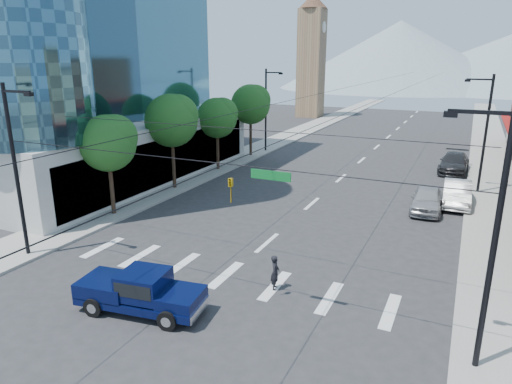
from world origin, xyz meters
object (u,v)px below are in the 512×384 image
Objects in this scene: pickup_truck at (140,291)px; parked_car_near at (427,199)px; pedestrian at (275,272)px; parked_car_mid at (457,193)px; parked_car_far at (454,163)px.

pickup_truck reaches higher than parked_car_near.
parked_car_mid reaches higher than pedestrian.
parked_car_far reaches higher than pedestrian.
pickup_truck reaches higher than parked_car_far.
parked_car_near is at bearing -130.21° from parked_car_mid.
parked_car_far is at bearing 82.87° from parked_car_near.
parked_car_far is at bearing 63.43° from pickup_truck.
parked_car_near is (5.10, 14.60, 0.02)m from pedestrian.
parked_car_near is 12.91m from parked_car_far.
pickup_truck is 1.07× the size of parked_car_mid.
pickup_truck is at bearing -120.38° from parked_car_mid.
pedestrian is 0.32× the size of parked_car_mid.
parked_car_mid is (11.20, 21.01, -0.09)m from pickup_truck.
parked_car_near is at bearing -93.30° from parked_car_far.
pickup_truck is 23.81m from parked_car_mid.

